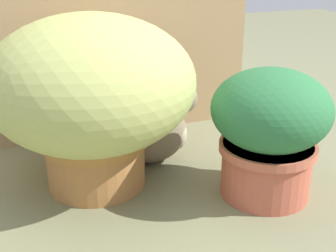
{
  "coord_description": "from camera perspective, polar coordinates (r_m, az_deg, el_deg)",
  "views": [
    {
      "loc": [
        -0.27,
        -1.18,
        0.71
      ],
      "look_at": [
        0.17,
        0.02,
        0.18
      ],
      "focal_mm": 48.9,
      "sensor_mm": 36.0,
      "label": 1
    }
  ],
  "objects": [
    {
      "name": "mushroom_ornament_red",
      "position": [
        1.35,
        -8.25,
        -4.6
      ],
      "size": [
        0.09,
        0.09,
        0.14
      ],
      "color": "beige",
      "rests_on": "ground"
    },
    {
      "name": "cardboard_backdrop",
      "position": [
        1.67,
        -11.03,
        13.98
      ],
      "size": [
        1.29,
        0.03,
        0.95
      ],
      "primitive_type": "cube",
      "color": "tan",
      "rests_on": "ground"
    },
    {
      "name": "ground_plane",
      "position": [
        1.4,
        -6.32,
        -8.08
      ],
      "size": [
        6.0,
        6.0,
        0.0
      ],
      "primitive_type": "plane",
      "color": "#797958"
    },
    {
      "name": "grass_planter",
      "position": [
        1.33,
        -9.5,
        4.35
      ],
      "size": [
        0.6,
        0.6,
        0.52
      ],
      "color": "#AB703C",
      "rests_on": "ground"
    },
    {
      "name": "cat",
      "position": [
        1.52,
        -1.92,
        -0.26
      ],
      "size": [
        0.37,
        0.22,
        0.32
      ],
      "color": "gray",
      "rests_on": "ground"
    },
    {
      "name": "leafy_planter",
      "position": [
        1.32,
        12.53,
        -0.32
      ],
      "size": [
        0.34,
        0.34,
        0.38
      ],
      "color": "#BF5C44",
      "rests_on": "ground"
    }
  ]
}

